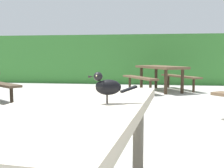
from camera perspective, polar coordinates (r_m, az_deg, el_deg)
The scene contains 4 objects.
hedge_wall at distance 11.21m, azimuth 5.34°, elevation 5.17°, with size 28.00×2.32×1.82m, color #387A33.
picnic_table_foreground at distance 1.65m, azimuth -7.24°, elevation -10.33°, with size 1.83×1.86×0.74m.
bird_grackle at distance 1.57m, azimuth -1.13°, elevation -0.44°, with size 0.28×0.13×0.18m.
picnic_table_mid_right at distance 8.21m, azimuth 10.08°, elevation 2.43°, with size 2.30×2.32×0.74m.
Camera 1 is at (0.50, -1.32, 1.01)m, focal length 43.90 mm.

